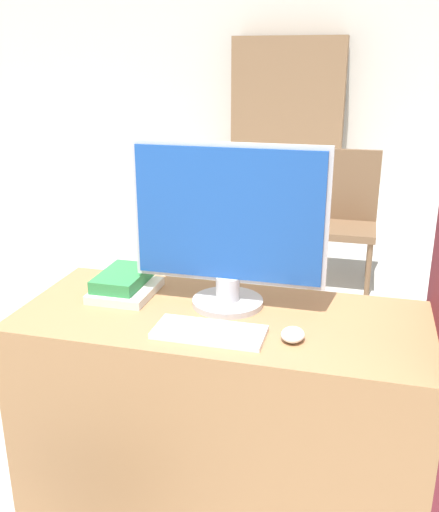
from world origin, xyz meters
TOP-DOWN VIEW (x-y plane):
  - wall_back at (0.00, 6.30)m, footprint 12.00×0.06m
  - desk at (0.00, 0.28)m, footprint 1.30×0.56m
  - monitor at (0.00, 0.36)m, footprint 0.63×0.23m
  - keyboard at (0.00, 0.14)m, footprint 0.33×0.15m
  - mouse at (0.24, 0.16)m, footprint 0.07×0.08m
  - book_stack at (-0.37, 0.37)m, footprint 0.20×0.26m
  - far_chair at (0.28, 2.69)m, footprint 0.44×0.44m
  - bookshelf_far at (-0.63, 6.06)m, footprint 1.39×0.32m

SIDE VIEW (x-z plane):
  - desk at x=0.00m, z-range 0.00..0.76m
  - far_chair at x=0.28m, z-range 0.04..0.97m
  - keyboard at x=0.00m, z-range 0.76..0.78m
  - mouse at x=0.24m, z-range 0.76..0.80m
  - book_stack at x=-0.37m, z-range 0.76..0.83m
  - bookshelf_far at x=-0.63m, z-range 0.00..1.80m
  - monitor at x=0.00m, z-range 0.77..1.30m
  - wall_back at x=0.00m, z-range 0.00..2.80m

